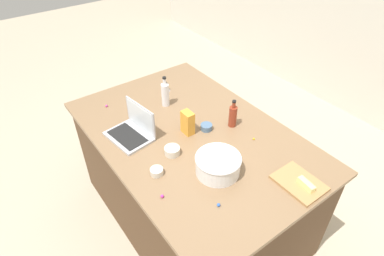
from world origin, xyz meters
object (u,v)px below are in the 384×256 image
(bottle_vinegar, at_px, (165,94))
(kitchen_timer, at_px, (166,87))
(candy_bag, at_px, (188,123))
(butter_stick_left, at_px, (306,184))
(ramekin_medium, at_px, (172,151))
(cutting_board, at_px, (299,183))
(ramekin_small, at_px, (206,127))
(mixing_bowl_large, at_px, (218,164))
(bottle_soy, at_px, (233,116))
(laptop, at_px, (133,130))
(ramekin_wide, at_px, (157,171))

(bottle_vinegar, relative_size, kitchen_timer, 3.17)
(bottle_vinegar, height_order, candy_bag, bottle_vinegar)
(butter_stick_left, xyz_separation_m, kitchen_timer, (-1.36, -0.07, -0.00))
(ramekin_medium, bearing_deg, candy_bag, 119.57)
(cutting_board, relative_size, ramekin_small, 3.39)
(mixing_bowl_large, bearing_deg, bottle_soy, 127.65)
(laptop, distance_m, bottle_vinegar, 0.43)
(laptop, bearing_deg, ramekin_small, 61.16)
(bottle_soy, distance_m, ramekin_medium, 0.51)
(bottle_soy, xyz_separation_m, ramekin_small, (-0.07, -0.18, -0.06))
(butter_stick_left, distance_m, kitchen_timer, 1.37)
(butter_stick_left, xyz_separation_m, candy_bag, (-0.81, -0.24, 0.05))
(cutting_board, distance_m, ramekin_wide, 0.84)
(kitchen_timer, bearing_deg, cutting_board, 2.85)
(bottle_soy, height_order, ramekin_small, bottle_soy)
(candy_bag, bearing_deg, cutting_board, 17.55)
(cutting_board, distance_m, butter_stick_left, 0.05)
(laptop, height_order, ramekin_wide, laptop)
(ramekin_small, relative_size, kitchen_timer, 1.07)
(bottle_vinegar, bearing_deg, laptop, -64.55)
(ramekin_small, distance_m, kitchen_timer, 0.60)
(bottle_vinegar, relative_size, ramekin_small, 2.97)
(bottle_soy, height_order, butter_stick_left, bottle_soy)
(butter_stick_left, distance_m, ramekin_medium, 0.83)
(bottle_soy, height_order, kitchen_timer, bottle_soy)
(ramekin_medium, bearing_deg, bottle_soy, 89.46)
(kitchen_timer, xyz_separation_m, candy_bag, (0.55, -0.18, 0.05))
(bottle_soy, xyz_separation_m, cutting_board, (0.65, -0.06, -0.08))
(ramekin_small, height_order, candy_bag, candy_bag)
(laptop, xyz_separation_m, bottle_soy, (0.32, 0.62, 0.04))
(ramekin_medium, bearing_deg, laptop, -160.14)
(cutting_board, xyz_separation_m, ramekin_medium, (-0.65, -0.45, 0.02))
(cutting_board, bearing_deg, butter_stick_left, 0.00)
(bottle_soy, xyz_separation_m, ramekin_medium, (-0.00, -0.51, -0.06))
(mixing_bowl_large, relative_size, bottle_vinegar, 1.13)
(ramekin_medium, distance_m, kitchen_timer, 0.77)
(bottle_vinegar, relative_size, ramekin_wide, 3.10)
(laptop, height_order, ramekin_small, laptop)
(bottle_soy, relative_size, butter_stick_left, 1.92)
(cutting_board, bearing_deg, laptop, -149.73)
(butter_stick_left, distance_m, candy_bag, 0.85)
(mixing_bowl_large, distance_m, butter_stick_left, 0.51)
(mixing_bowl_large, distance_m, ramekin_wide, 0.37)
(candy_bag, bearing_deg, ramekin_medium, -60.43)
(cutting_board, height_order, ramekin_wide, ramekin_wide)
(mixing_bowl_large, distance_m, bottle_vinegar, 0.80)
(bottle_vinegar, relative_size, ramekin_medium, 2.45)
(bottle_soy, bearing_deg, butter_stick_left, -4.87)
(cutting_board, distance_m, ramekin_medium, 0.79)
(bottle_soy, distance_m, cutting_board, 0.65)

